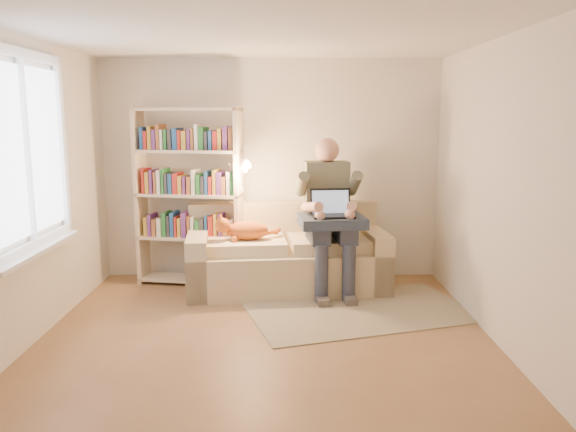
{
  "coord_description": "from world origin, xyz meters",
  "views": [
    {
      "loc": [
        0.19,
        -4.46,
        1.94
      ],
      "look_at": [
        0.2,
        1.0,
        0.96
      ],
      "focal_mm": 35.0,
      "sensor_mm": 36.0,
      "label": 1
    }
  ],
  "objects_px": {
    "person": "(329,208)",
    "bookshelf": "(189,188)",
    "laptop": "(340,209)",
    "sofa": "(287,258)",
    "cat": "(239,230)"
  },
  "relations": [
    {
      "from": "person",
      "to": "bookshelf",
      "type": "height_order",
      "value": "bookshelf"
    },
    {
      "from": "laptop",
      "to": "bookshelf",
      "type": "relative_size",
      "value": 0.23
    },
    {
      "from": "sofa",
      "to": "bookshelf",
      "type": "distance_m",
      "value": 1.37
    },
    {
      "from": "bookshelf",
      "to": "person",
      "type": "bearing_deg",
      "value": -0.61
    },
    {
      "from": "person",
      "to": "laptop",
      "type": "relative_size",
      "value": 3.6
    },
    {
      "from": "person",
      "to": "laptop",
      "type": "xyz_separation_m",
      "value": [
        0.11,
        -0.16,
        0.01
      ]
    },
    {
      "from": "sofa",
      "to": "person",
      "type": "relative_size",
      "value": 1.36
    },
    {
      "from": "cat",
      "to": "bookshelf",
      "type": "bearing_deg",
      "value": 143.43
    },
    {
      "from": "sofa",
      "to": "cat",
      "type": "height_order",
      "value": "sofa"
    },
    {
      "from": "sofa",
      "to": "person",
      "type": "bearing_deg",
      "value": -20.09
    },
    {
      "from": "sofa",
      "to": "cat",
      "type": "xyz_separation_m",
      "value": [
        -0.52,
        -0.2,
        0.37
      ]
    },
    {
      "from": "person",
      "to": "laptop",
      "type": "bearing_deg",
      "value": -60.92
    },
    {
      "from": "sofa",
      "to": "person",
      "type": "height_order",
      "value": "person"
    },
    {
      "from": "cat",
      "to": "laptop",
      "type": "distance_m",
      "value": 1.12
    },
    {
      "from": "sofa",
      "to": "laptop",
      "type": "xyz_separation_m",
      "value": [
        0.58,
        -0.28,
        0.61
      ]
    }
  ]
}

